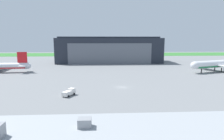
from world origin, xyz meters
TOP-DOWN VIEW (x-y plane):
  - ground_plane at (0.00, 0.00)m, footprint 440.00×440.00m
  - grass_field_strip at (0.00, 175.29)m, footprint 440.00×56.00m
  - maintenance_hangar at (-1.41, 87.99)m, footprint 83.03×30.19m
  - airliner_far_right at (58.76, 34.80)m, footprint 36.12×29.17m
  - ops_van at (-18.79, -10.63)m, footprint 4.09×5.43m

SIDE VIEW (x-z plane):
  - ground_plane at x=0.00m, z-range 0.00..0.00m
  - grass_field_strip at x=0.00m, z-range 0.00..0.08m
  - ops_van at x=-18.79m, z-range 0.04..2.21m
  - airliner_far_right at x=58.76m, z-range -2.55..11.25m
  - maintenance_hangar at x=-1.41m, z-range -0.46..20.44m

